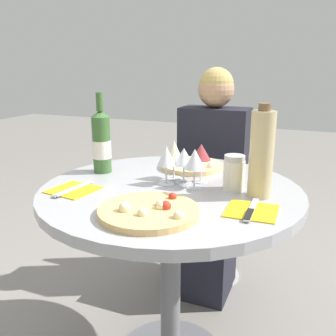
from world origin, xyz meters
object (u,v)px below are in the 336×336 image
at_px(chair_behind_diner, 215,201).
at_px(wine_bottle, 101,142).
at_px(tall_carafe, 261,154).
at_px(pizza_large, 149,211).
at_px(dining_table, 171,224).
at_px(seated_diner, 209,193).

height_order(chair_behind_diner, wine_bottle, wine_bottle).
height_order(wine_bottle, tall_carafe, wine_bottle).
relative_size(pizza_large, wine_bottle, 0.93).
bearing_deg(chair_behind_diner, wine_bottle, 66.07).
relative_size(wine_bottle, tall_carafe, 1.04).
bearing_deg(wine_bottle, chair_behind_diner, 66.07).
relative_size(chair_behind_diner, tall_carafe, 2.84).
height_order(pizza_large, tall_carafe, tall_carafe).
height_order(chair_behind_diner, tall_carafe, tall_carafe).
bearing_deg(dining_table, seated_diner, 92.85).
relative_size(dining_table, wine_bottle, 2.91).
xyz_separation_m(dining_table, seated_diner, (-0.03, 0.62, -0.09)).
distance_m(dining_table, wine_bottle, 0.43).
height_order(dining_table, chair_behind_diner, chair_behind_diner).
bearing_deg(wine_bottle, seated_diner, 61.05).
xyz_separation_m(dining_table, tall_carafe, (0.31, 0.02, 0.29)).
relative_size(pizza_large, tall_carafe, 0.97).
height_order(seated_diner, pizza_large, seated_diner).
xyz_separation_m(seated_diner, wine_bottle, (-0.30, -0.55, 0.35)).
distance_m(dining_table, seated_diner, 0.63).
bearing_deg(dining_table, chair_behind_diner, 92.34).
bearing_deg(seated_diner, chair_behind_diner, -90.00).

